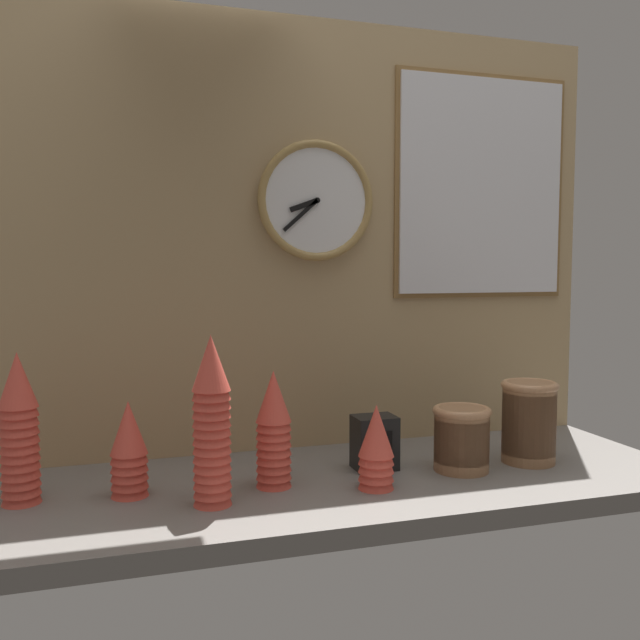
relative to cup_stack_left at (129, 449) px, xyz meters
The scene contains 12 objects.
ground_plane 0.42m from the cup_stack_left, ahead, with size 1.60×0.56×0.04m, color slate.
wall_tiled_back 0.65m from the cup_stack_left, 33.27° to the left, with size 1.60×0.03×1.05m.
cup_stack_left is the anchor object (origin of this frame).
cup_stack_center_right 0.49m from the cup_stack_left, 11.57° to the right, with size 0.07×0.07×0.17m.
cup_stack_center_left 0.19m from the cup_stack_left, 32.40° to the right, with size 0.07×0.07×0.33m.
cup_stack_far_left 0.21m from the cup_stack_left, behind, with size 0.07×0.07×0.29m.
cup_stack_center 0.29m from the cup_stack_left, ahead, with size 0.07×0.07×0.24m.
bowl_stack_right 0.71m from the cup_stack_left, ahead, with size 0.13×0.13×0.14m.
bowl_stack_far_right 0.89m from the cup_stack_left, ahead, with size 0.13×0.13×0.19m.
wall_clock 0.73m from the cup_stack_left, 27.57° to the left, with size 0.29×0.03×0.29m.
menu_board 1.10m from the cup_stack_left, 15.08° to the left, with size 0.50×0.01×0.58m.
napkin_dispenser 0.53m from the cup_stack_left, ahead, with size 0.09×0.08×0.12m.
Camera 1 is at (-0.44, -1.35, 0.45)m, focal length 38.00 mm.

